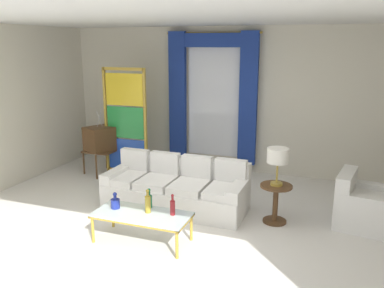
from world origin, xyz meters
The scene contains 17 objects.
ground_plane centered at (0.00, 0.00, 0.00)m, with size 16.00×16.00×0.00m, color white.
wall_rear centered at (0.00, 3.06, 1.50)m, with size 8.00×0.12×3.00m, color silver.
wall_left centered at (-3.66, 0.60, 1.50)m, with size 0.12×7.00×3.00m, color silver.
ceiling_slab centered at (0.00, 0.80, 3.02)m, with size 8.00×7.60×0.04m, color white.
curtained_window centered at (-0.37, 2.89, 1.74)m, with size 2.00×0.17×2.70m.
couch_white_long centered at (-0.28, 0.72, 0.31)m, with size 2.36×0.96×0.86m.
coffee_table centered at (-0.26, -0.59, 0.37)m, with size 1.32×0.60×0.41m.
bottle_blue_decanter centered at (0.14, -0.48, 0.53)m, with size 0.07×0.07×0.29m.
bottle_crystal_tall centered at (-0.20, -0.53, 0.55)m, with size 0.08×0.08×0.34m.
bottle_amber_squat centered at (-0.70, -0.55, 0.49)m, with size 0.13×0.13×0.23m.
bottle_ruby_flask centered at (-0.26, -0.37, 0.52)m, with size 0.08×0.08×0.29m.
vintage_tv centered at (-2.43, 1.80, 0.73)m, with size 0.70×0.74×1.35m.
armchair_white centered at (2.58, 0.99, 0.29)m, with size 0.93×0.92×0.80m.
stained_glass_divider centered at (-1.90, 1.93, 1.06)m, with size 0.95×0.05×2.20m.
peacock_figurine centered at (-1.54, 1.61, 0.22)m, with size 0.44×0.60×0.50m.
round_side_table centered at (1.35, 0.66, 0.36)m, with size 0.48×0.48×0.59m.
table_lamp_brass centered at (1.35, 0.66, 1.03)m, with size 0.32×0.32×0.57m.
Camera 1 is at (2.12, -5.10, 2.65)m, focal length 37.62 mm.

